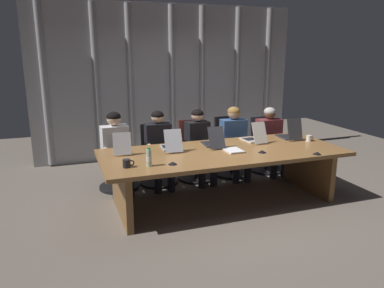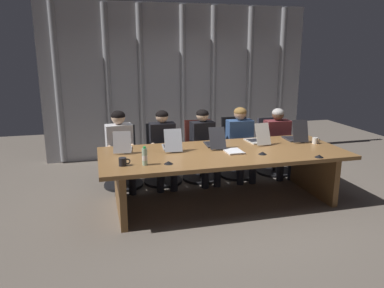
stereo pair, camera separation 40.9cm
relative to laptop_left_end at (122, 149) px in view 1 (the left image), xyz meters
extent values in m
plane|color=#6B6056|center=(1.30, -0.34, -0.78)|extent=(10.30, 10.30, 0.00)
cube|color=olive|center=(1.30, -0.34, -0.08)|extent=(3.26, 1.32, 0.05)
cube|color=black|center=(1.30, -0.34, -0.15)|extent=(2.77, 0.10, 0.06)
cube|color=brown|center=(-0.08, -0.34, -0.44)|extent=(0.08, 1.12, 0.67)
cube|color=brown|center=(2.68, -0.34, -0.44)|extent=(0.08, 1.12, 0.67)
cube|color=#B2B2B7|center=(1.30, 2.23, 0.66)|extent=(5.09, 0.10, 2.88)
cylinder|color=gray|center=(-0.94, 2.18, 0.66)|extent=(0.12, 0.12, 2.82)
cylinder|color=gray|center=(-0.07, 2.18, 0.66)|extent=(0.12, 0.12, 2.82)
cylinder|color=gray|center=(0.54, 2.18, 0.66)|extent=(0.12, 0.12, 2.82)
cylinder|color=gray|center=(1.35, 2.18, 0.66)|extent=(0.12, 0.12, 2.82)
cylinder|color=gray|center=(1.96, 2.18, 0.66)|extent=(0.12, 0.12, 2.82)
cylinder|color=gray|center=(2.72, 2.18, 0.66)|extent=(0.12, 0.12, 2.82)
cylinder|color=gray|center=(3.42, 2.18, 0.66)|extent=(0.12, 0.12, 2.82)
cube|color=#BCBCC1|center=(0.01, 0.06, -0.05)|extent=(0.26, 0.33, 0.02)
cube|color=black|center=(0.01, 0.08, -0.04)|extent=(0.21, 0.19, 0.00)
cube|color=#BCBCC1|center=(-0.02, -0.13, 0.10)|extent=(0.24, 0.11, 0.28)
cube|color=black|center=(-0.02, -0.12, 0.10)|extent=(0.21, 0.09, 0.25)
cube|color=#A8ADB7|center=(0.66, 0.03, -0.05)|extent=(0.26, 0.35, 0.02)
cube|color=black|center=(0.66, 0.06, -0.04)|extent=(0.21, 0.20, 0.00)
cube|color=#A8ADB7|center=(0.64, -0.20, 0.10)|extent=(0.24, 0.16, 0.28)
cube|color=black|center=(0.64, -0.19, 0.10)|extent=(0.22, 0.14, 0.25)
cube|color=#2D2D33|center=(1.27, 0.02, -0.05)|extent=(0.24, 0.35, 0.02)
cube|color=black|center=(1.27, 0.05, -0.04)|extent=(0.20, 0.20, 0.00)
cube|color=#2D2D33|center=(1.25, -0.22, 0.10)|extent=(0.23, 0.17, 0.28)
cube|color=black|center=(1.25, -0.21, 0.10)|extent=(0.21, 0.15, 0.25)
cube|color=beige|center=(1.93, 0.05, -0.05)|extent=(0.23, 0.34, 0.02)
cube|color=black|center=(1.93, 0.08, -0.04)|extent=(0.19, 0.19, 0.00)
cube|color=beige|center=(1.94, -0.17, 0.11)|extent=(0.22, 0.14, 0.30)
cube|color=black|center=(1.94, -0.17, 0.11)|extent=(0.20, 0.12, 0.26)
cube|color=#2D2D33|center=(2.55, 0.04, -0.05)|extent=(0.26, 0.36, 0.02)
cube|color=black|center=(2.55, 0.07, -0.04)|extent=(0.21, 0.20, 0.00)
cube|color=#2D2D33|center=(2.53, -0.18, 0.12)|extent=(0.24, 0.12, 0.32)
cube|color=black|center=(2.53, -0.17, 0.12)|extent=(0.21, 0.10, 0.28)
cube|color=black|center=(0.03, 0.65, -0.37)|extent=(0.49, 0.49, 0.08)
cube|color=black|center=(0.04, 0.87, -0.10)|extent=(0.44, 0.13, 0.46)
cylinder|color=#262628|center=(0.03, 0.65, -0.58)|extent=(0.05, 0.05, 0.33)
cylinder|color=black|center=(0.03, 0.65, -0.76)|extent=(0.60, 0.60, 0.04)
cube|color=black|center=(0.65, 0.65, -0.37)|extent=(0.48, 0.48, 0.08)
cube|color=black|center=(0.65, 0.87, -0.10)|extent=(0.43, 0.12, 0.47)
cylinder|color=#262628|center=(0.65, 0.65, -0.58)|extent=(0.05, 0.05, 0.33)
cylinder|color=black|center=(0.65, 0.65, -0.76)|extent=(0.60, 0.60, 0.04)
cube|color=#511E19|center=(1.28, 0.65, -0.37)|extent=(0.49, 0.49, 0.08)
cube|color=#511E19|center=(1.28, 0.87, -0.09)|extent=(0.43, 0.13, 0.49)
cylinder|color=#262628|center=(1.28, 0.65, -0.58)|extent=(0.05, 0.05, 0.33)
cylinder|color=black|center=(1.28, 0.65, -0.76)|extent=(0.60, 0.60, 0.04)
cube|color=black|center=(1.91, 0.65, -0.37)|extent=(0.48, 0.48, 0.08)
cube|color=black|center=(1.91, 0.87, -0.08)|extent=(0.43, 0.12, 0.51)
cylinder|color=#262628|center=(1.91, 0.65, -0.58)|extent=(0.05, 0.05, 0.33)
cylinder|color=black|center=(1.91, 0.65, -0.76)|extent=(0.60, 0.60, 0.04)
cube|color=#2D2D38|center=(2.58, 0.65, -0.37)|extent=(0.50, 0.50, 0.08)
cube|color=#2D2D38|center=(2.57, 0.87, -0.10)|extent=(0.44, 0.13, 0.47)
cylinder|color=#262628|center=(2.58, 0.65, -0.58)|extent=(0.05, 0.05, 0.33)
cylinder|color=black|center=(2.58, 0.65, -0.76)|extent=(0.60, 0.60, 0.04)
cube|color=silver|center=(0.00, 0.63, -0.07)|extent=(0.41, 0.25, 0.52)
sphere|color=beige|center=(0.00, 0.63, 0.30)|extent=(0.20, 0.20, 0.20)
ellipsoid|color=black|center=(0.00, 0.63, 0.32)|extent=(0.21, 0.21, 0.15)
cylinder|color=silver|center=(0.16, 0.64, 0.00)|extent=(0.08, 0.14, 0.27)
cylinder|color=beige|center=(0.18, 0.43, -0.12)|extent=(0.09, 0.30, 0.06)
cylinder|color=silver|center=(-0.17, 0.61, 0.00)|extent=(0.08, 0.14, 0.27)
cylinder|color=beige|center=(-0.15, 0.40, -0.12)|extent=(0.09, 0.30, 0.06)
cylinder|color=#262833|center=(0.11, 0.44, -0.36)|extent=(0.17, 0.41, 0.13)
cylinder|color=#262833|center=(0.13, 0.26, -0.57)|extent=(0.11, 0.11, 0.43)
cylinder|color=#262833|center=(-0.09, 0.42, -0.36)|extent=(0.17, 0.41, 0.13)
cylinder|color=#262833|center=(-0.07, 0.24, -0.57)|extent=(0.11, 0.11, 0.43)
cube|color=black|center=(0.65, 0.63, -0.08)|extent=(0.39, 0.23, 0.51)
sphere|color=beige|center=(0.65, 0.63, 0.28)|extent=(0.19, 0.19, 0.19)
ellipsoid|color=black|center=(0.65, 0.63, 0.30)|extent=(0.19, 0.19, 0.14)
cylinder|color=black|center=(0.81, 0.62, -0.01)|extent=(0.07, 0.14, 0.27)
cylinder|color=beige|center=(0.80, 0.41, -0.13)|extent=(0.07, 0.30, 0.06)
cylinder|color=black|center=(0.49, 0.63, -0.01)|extent=(0.07, 0.14, 0.27)
cylinder|color=beige|center=(0.48, 0.42, -0.13)|extent=(0.07, 0.30, 0.06)
cylinder|color=#262833|center=(0.74, 0.42, -0.36)|extent=(0.14, 0.40, 0.13)
cylinder|color=#262833|center=(0.74, 0.24, -0.57)|extent=(0.11, 0.11, 0.43)
cylinder|color=#262833|center=(0.54, 0.43, -0.36)|extent=(0.14, 0.40, 0.13)
cylinder|color=#262833|center=(0.54, 0.25, -0.57)|extent=(0.11, 0.11, 0.43)
cube|color=black|center=(1.29, 0.63, -0.08)|extent=(0.37, 0.25, 0.50)
sphere|color=beige|center=(1.29, 0.63, 0.27)|extent=(0.19, 0.19, 0.19)
ellipsoid|color=black|center=(1.29, 0.63, 0.29)|extent=(0.20, 0.20, 0.14)
cylinder|color=black|center=(1.44, 0.64, -0.02)|extent=(0.08, 0.14, 0.27)
cylinder|color=beige|center=(1.45, 0.43, -0.14)|extent=(0.09, 0.30, 0.06)
cylinder|color=black|center=(1.14, 0.61, -0.02)|extent=(0.08, 0.14, 0.27)
cylinder|color=beige|center=(1.16, 0.41, -0.14)|extent=(0.09, 0.30, 0.06)
cylinder|color=#262833|center=(1.40, 0.44, -0.36)|extent=(0.16, 0.41, 0.13)
cylinder|color=#262833|center=(1.42, 0.26, -0.57)|extent=(0.11, 0.11, 0.43)
cylinder|color=#262833|center=(1.20, 0.42, -0.36)|extent=(0.16, 0.41, 0.13)
cylinder|color=#262833|center=(1.22, 0.24, -0.57)|extent=(0.11, 0.11, 0.43)
cube|color=#335184|center=(1.92, 0.63, -0.08)|extent=(0.42, 0.24, 0.50)
sphere|color=tan|center=(1.92, 0.63, 0.27)|extent=(0.20, 0.20, 0.20)
ellipsoid|color=olive|center=(1.92, 0.63, 0.30)|extent=(0.21, 0.21, 0.15)
cylinder|color=#335184|center=(2.09, 0.62, -0.03)|extent=(0.08, 0.14, 0.27)
cylinder|color=tan|center=(2.08, 0.41, -0.14)|extent=(0.08, 0.30, 0.06)
cylinder|color=#335184|center=(1.74, 0.63, -0.03)|extent=(0.08, 0.14, 0.27)
cylinder|color=tan|center=(1.73, 0.42, -0.14)|extent=(0.08, 0.30, 0.06)
cylinder|color=#262833|center=(2.01, 0.42, -0.36)|extent=(0.15, 0.41, 0.13)
cylinder|color=#262833|center=(2.00, 0.24, -0.57)|extent=(0.11, 0.11, 0.43)
cylinder|color=#262833|center=(1.81, 0.43, -0.36)|extent=(0.15, 0.41, 0.13)
cylinder|color=#262833|center=(1.80, 0.25, -0.57)|extent=(0.11, 0.11, 0.43)
cube|color=brown|center=(2.58, 0.63, -0.10)|extent=(0.41, 0.23, 0.46)
sphere|color=brown|center=(2.58, 0.63, 0.23)|extent=(0.20, 0.20, 0.20)
ellipsoid|color=#B2ADA8|center=(2.58, 0.63, 0.26)|extent=(0.20, 0.20, 0.15)
cylinder|color=brown|center=(2.76, 0.62, -0.06)|extent=(0.07, 0.14, 0.27)
cylinder|color=brown|center=(2.75, 0.41, -0.18)|extent=(0.07, 0.30, 0.06)
cylinder|color=brown|center=(2.41, 0.63, -0.06)|extent=(0.07, 0.14, 0.27)
cylinder|color=brown|center=(2.41, 0.42, -0.18)|extent=(0.07, 0.30, 0.06)
cylinder|color=#262833|center=(2.68, 0.43, -0.36)|extent=(0.14, 0.40, 0.13)
cylinder|color=#262833|center=(2.68, 0.25, -0.57)|extent=(0.11, 0.11, 0.43)
cylinder|color=#262833|center=(2.48, 0.43, -0.36)|extent=(0.14, 0.40, 0.13)
cylinder|color=#262833|center=(2.48, 0.25, -0.57)|extent=(0.11, 0.11, 0.43)
cylinder|color=#ADD1B2|center=(0.20, -0.68, 0.04)|extent=(0.06, 0.06, 0.20)
cylinder|color=white|center=(0.20, -0.68, 0.03)|extent=(0.06, 0.06, 0.06)
cylinder|color=green|center=(0.20, -0.68, 0.16)|extent=(0.03, 0.03, 0.02)
cylinder|color=black|center=(-0.05, -0.64, -0.01)|extent=(0.09, 0.09, 0.10)
torus|color=black|center=(0.00, -0.64, -0.01)|extent=(0.07, 0.01, 0.07)
cylinder|color=white|center=(2.72, -0.27, -0.01)|extent=(0.08, 0.08, 0.09)
torus|color=white|center=(2.77, -0.27, -0.01)|extent=(0.06, 0.01, 0.06)
cone|color=black|center=(0.48, -0.71, -0.04)|extent=(0.11, 0.11, 0.03)
cone|color=black|center=(2.37, -0.92, -0.04)|extent=(0.11, 0.11, 0.03)
cone|color=black|center=(1.74, -0.61, -0.04)|extent=(0.11, 0.11, 0.03)
cube|color=silver|center=(1.42, -0.40, -0.05)|extent=(0.22, 0.30, 0.02)
cylinder|color=silver|center=(1.42, -0.55, -0.04)|extent=(0.21, 0.01, 0.01)
camera|label=1|loc=(-0.72, -4.74, 1.25)|focal=34.78mm
camera|label=2|loc=(-0.33, -4.86, 1.25)|focal=34.78mm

